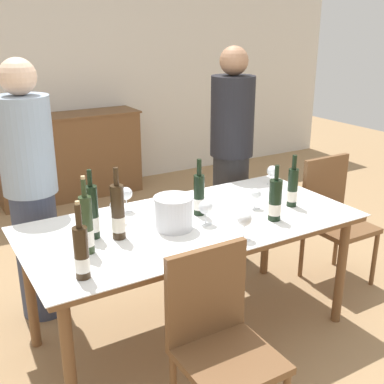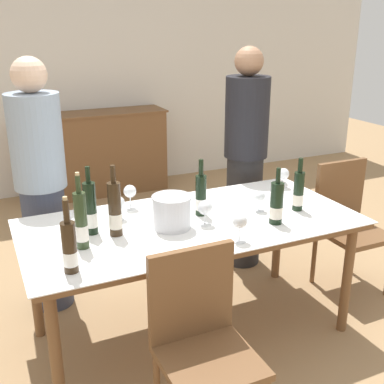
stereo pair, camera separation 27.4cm
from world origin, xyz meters
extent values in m
plane|color=#A37F56|center=(0.00, 0.00, 0.00)|extent=(12.00, 12.00, 0.00)
cube|color=silver|center=(0.00, 3.16, 1.40)|extent=(8.00, 0.10, 2.80)
cube|color=brown|center=(0.14, 2.87, 0.45)|extent=(1.54, 0.44, 0.91)
cube|color=brown|center=(0.14, 2.87, 0.92)|extent=(1.58, 0.46, 0.02)
cylinder|color=brown|center=(-0.88, -0.38, 0.36)|extent=(0.06, 0.06, 0.72)
cylinder|color=brown|center=(0.88, -0.38, 0.36)|extent=(0.06, 0.06, 0.72)
cylinder|color=brown|center=(-0.88, 0.38, 0.36)|extent=(0.06, 0.06, 0.72)
cylinder|color=brown|center=(0.88, 0.38, 0.36)|extent=(0.06, 0.06, 0.72)
cube|color=brown|center=(0.00, 0.00, 0.74)|extent=(1.92, 0.91, 0.04)
cube|color=white|center=(0.00, 0.00, 0.76)|extent=(1.95, 0.94, 0.01)
cylinder|color=silver|center=(-0.14, -0.04, 0.86)|extent=(0.21, 0.21, 0.19)
cylinder|color=silver|center=(-0.14, -0.04, 0.95)|extent=(0.22, 0.22, 0.01)
cylinder|color=#332314|center=(-0.76, -0.31, 0.89)|extent=(0.07, 0.07, 0.25)
cylinder|color=white|center=(-0.76, -0.31, 0.83)|extent=(0.07, 0.07, 0.07)
cylinder|color=#332314|center=(-0.76, -0.31, 1.07)|extent=(0.03, 0.03, 0.11)
cylinder|color=tan|center=(-0.76, -0.31, 1.13)|extent=(0.02, 0.02, 0.02)
cylinder|color=black|center=(0.43, -0.23, 0.89)|extent=(0.08, 0.08, 0.24)
cylinder|color=silver|center=(0.43, -0.23, 0.83)|extent=(0.08, 0.08, 0.07)
cylinder|color=black|center=(0.43, -0.23, 1.05)|extent=(0.03, 0.03, 0.09)
cylinder|color=black|center=(0.67, -0.11, 0.89)|extent=(0.06, 0.06, 0.24)
cylinder|color=silver|center=(0.67, -0.11, 0.83)|extent=(0.06, 0.06, 0.07)
cylinder|color=black|center=(0.67, -0.11, 1.05)|extent=(0.03, 0.03, 0.09)
cylinder|color=#28381E|center=(-0.66, -0.08, 0.91)|extent=(0.06, 0.06, 0.30)
cylinder|color=white|center=(-0.66, -0.08, 0.85)|extent=(0.07, 0.07, 0.08)
cylinder|color=#28381E|center=(-0.66, -0.08, 1.11)|extent=(0.02, 0.02, 0.09)
cylinder|color=tan|center=(-0.66, -0.08, 1.16)|extent=(0.02, 0.02, 0.02)
cylinder|color=#332314|center=(-0.46, 0.00, 0.91)|extent=(0.07, 0.07, 0.30)
cylinder|color=silver|center=(-0.46, 0.00, 0.85)|extent=(0.07, 0.07, 0.08)
cylinder|color=#332314|center=(-0.46, 0.00, 1.11)|extent=(0.03, 0.03, 0.10)
cylinder|color=black|center=(-0.57, 0.07, 0.91)|extent=(0.07, 0.07, 0.29)
cylinder|color=white|center=(-0.57, 0.07, 0.85)|extent=(0.07, 0.07, 0.08)
cylinder|color=black|center=(-0.57, 0.07, 1.10)|extent=(0.03, 0.03, 0.09)
cylinder|color=black|center=(0.09, 0.07, 0.89)|extent=(0.07, 0.07, 0.25)
cylinder|color=white|center=(0.09, 0.07, 0.83)|extent=(0.07, 0.07, 0.07)
cylinder|color=black|center=(0.09, 0.07, 1.06)|extent=(0.03, 0.03, 0.10)
cylinder|color=white|center=(0.44, -0.03, 0.77)|extent=(0.07, 0.07, 0.00)
cylinder|color=white|center=(0.44, -0.03, 0.80)|extent=(0.01, 0.01, 0.06)
sphere|color=white|center=(0.44, -0.03, 0.86)|extent=(0.07, 0.07, 0.07)
cylinder|color=white|center=(0.83, 0.28, 0.77)|extent=(0.07, 0.07, 0.00)
cylinder|color=white|center=(0.83, 0.28, 0.80)|extent=(0.01, 0.01, 0.07)
sphere|color=white|center=(0.83, 0.28, 0.87)|extent=(0.08, 0.08, 0.08)
cylinder|color=white|center=(0.04, -0.08, 0.77)|extent=(0.07, 0.07, 0.00)
cylinder|color=white|center=(0.04, -0.08, 0.81)|extent=(0.01, 0.01, 0.07)
sphere|color=white|center=(0.04, -0.08, 0.87)|extent=(0.08, 0.08, 0.08)
cylinder|color=white|center=(-0.27, 0.34, 0.77)|extent=(0.07, 0.07, 0.00)
cylinder|color=white|center=(-0.27, 0.34, 0.81)|extent=(0.01, 0.01, 0.08)
sphere|color=white|center=(-0.27, 0.34, 0.88)|extent=(0.08, 0.08, 0.08)
cylinder|color=white|center=(0.11, -0.36, 0.77)|extent=(0.07, 0.07, 0.00)
cylinder|color=white|center=(0.11, -0.36, 0.81)|extent=(0.01, 0.01, 0.08)
sphere|color=white|center=(0.11, -0.36, 0.88)|extent=(0.08, 0.08, 0.08)
cylinder|color=white|center=(-0.38, 0.20, 0.77)|extent=(0.07, 0.07, 0.00)
cylinder|color=white|center=(-0.38, 0.20, 0.80)|extent=(0.01, 0.01, 0.07)
sphere|color=white|center=(-0.38, 0.20, 0.87)|extent=(0.08, 0.08, 0.08)
cylinder|color=brown|center=(-0.09, -0.60, 0.21)|extent=(0.03, 0.03, 0.42)
cube|color=brown|center=(-0.28, -0.79, 0.44)|extent=(0.42, 0.42, 0.04)
cube|color=brown|center=(-0.28, -0.59, 0.68)|extent=(0.42, 0.04, 0.45)
cylinder|color=brown|center=(1.09, -0.18, 0.21)|extent=(0.03, 0.03, 0.42)
cylinder|color=brown|center=(1.09, 0.18, 0.21)|extent=(0.03, 0.03, 0.42)
cylinder|color=brown|center=(1.46, 0.18, 0.21)|extent=(0.03, 0.03, 0.42)
cube|color=brown|center=(1.27, 0.00, 0.44)|extent=(0.42, 0.42, 0.04)
cube|color=brown|center=(1.27, 0.19, 0.69)|extent=(0.42, 0.04, 0.47)
cylinder|color=#383F56|center=(-0.74, 0.72, 0.43)|extent=(0.28, 0.28, 0.86)
cylinder|color=#8C9EB2|center=(-0.74, 0.72, 1.16)|extent=(0.33, 0.33, 0.60)
sphere|color=beige|center=(-0.74, 0.72, 1.57)|extent=(0.22, 0.22, 0.22)
cylinder|color=#262628|center=(0.78, 0.71, 0.45)|extent=(0.28, 0.28, 0.89)
cylinder|color=black|center=(0.78, 0.71, 1.19)|extent=(0.33, 0.33, 0.60)
sphere|color=#A37556|center=(0.78, 0.71, 1.60)|extent=(0.21, 0.21, 0.21)
camera|label=1|loc=(-1.33, -2.22, 1.86)|focal=45.00mm
camera|label=2|loc=(-1.08, -2.35, 1.86)|focal=45.00mm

